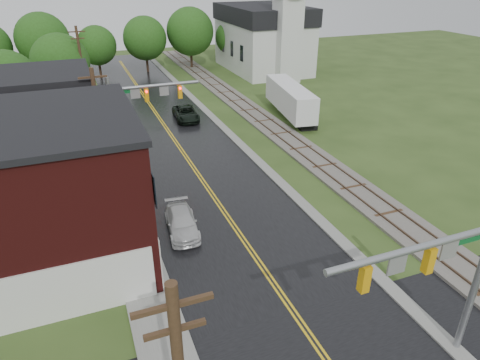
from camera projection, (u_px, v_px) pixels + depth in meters
main_road at (176, 142)px, 40.00m from camera, size 10.00×90.00×0.02m
curb_right at (214, 119)px, 45.91m from camera, size 0.80×70.00×0.12m
sidewalk_left at (114, 174)px, 33.84m from camera, size 2.40×50.00×0.12m
yellow_house at (40, 140)px, 31.66m from camera, size 8.00×7.00×6.40m
darkred_building at (56, 116)px, 39.91m from camera, size 7.00×6.00×4.40m
church at (266, 32)px, 63.58m from camera, size 10.40×18.40×20.00m
railroad at (253, 113)px, 47.36m from camera, size 3.20×80.00×0.30m
traffic_signal_near at (442, 267)px, 15.64m from camera, size 7.34×0.30×7.20m
traffic_signal_far at (138, 103)px, 34.13m from camera, size 7.34×0.43×7.20m
utility_pole_b at (101, 131)px, 29.01m from camera, size 1.80×0.28×9.00m
utility_pole_c at (82, 66)px, 47.28m from camera, size 1.80×0.28×9.00m
tree_left_c at (9, 83)px, 41.68m from camera, size 6.00×6.00×7.65m
tree_left_e at (62, 64)px, 48.15m from camera, size 6.40×6.40×8.16m
suv_dark at (186, 114)px, 45.30m from camera, size 2.62×5.10×1.38m
pickup_white at (182, 222)px, 26.35m from camera, size 2.20×4.53×1.27m
semi_trailer at (290, 99)px, 45.37m from camera, size 3.95×10.92×3.47m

